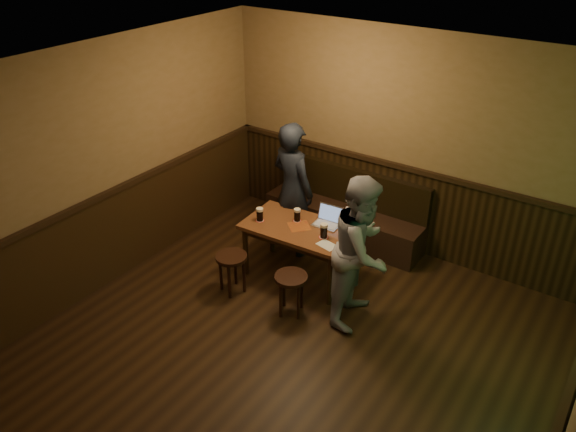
% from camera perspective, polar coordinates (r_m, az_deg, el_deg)
% --- Properties ---
extents(room, '(5.04, 6.04, 2.84)m').
position_cam_1_polar(room, '(4.97, -1.47, -5.16)').
color(room, black).
rests_on(room, ground).
extents(bench, '(2.20, 0.50, 0.95)m').
position_cam_1_polar(bench, '(7.56, 5.76, -0.03)').
color(bench, black).
rests_on(bench, ground).
extents(pub_table, '(1.34, 0.81, 0.70)m').
position_cam_1_polar(pub_table, '(6.59, 1.14, -1.74)').
color(pub_table, '#563018').
rests_on(pub_table, ground).
extents(stool_left, '(0.48, 0.48, 0.49)m').
position_cam_1_polar(stool_left, '(6.48, -5.75, -4.74)').
color(stool_left, black).
rests_on(stool_left, ground).
extents(stool_right, '(0.47, 0.47, 0.49)m').
position_cam_1_polar(stool_right, '(6.13, 0.32, -6.85)').
color(stool_right, black).
rests_on(stool_right, ground).
extents(pint_left, '(0.11, 0.11, 0.17)m').
position_cam_1_polar(pint_left, '(6.63, -2.88, 0.16)').
color(pint_left, '#AA1A15').
rests_on(pint_left, pub_table).
extents(pint_mid, '(0.10, 0.10, 0.16)m').
position_cam_1_polar(pint_mid, '(6.62, 0.94, 0.11)').
color(pint_mid, '#AA1A15').
rests_on(pint_mid, pub_table).
extents(pint_right, '(0.11, 0.11, 0.18)m').
position_cam_1_polar(pint_right, '(6.30, 3.66, -1.49)').
color(pint_right, '#AA1A15').
rests_on(pint_right, pub_table).
extents(laptop, '(0.32, 0.26, 0.21)m').
position_cam_1_polar(laptop, '(6.58, 4.08, -0.38)').
color(laptop, silver).
rests_on(laptop, pub_table).
extents(menu, '(0.25, 0.19, 0.00)m').
position_cam_1_polar(menu, '(6.21, 3.99, -2.97)').
color(menu, silver).
rests_on(menu, pub_table).
extents(person_suit, '(0.72, 0.55, 1.75)m').
position_cam_1_polar(person_suit, '(6.98, 0.48, 2.72)').
color(person_suit, black).
rests_on(person_suit, ground).
extents(person_grey, '(0.74, 0.89, 1.68)m').
position_cam_1_polar(person_grey, '(5.89, 7.52, -3.49)').
color(person_grey, gray).
rests_on(person_grey, ground).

